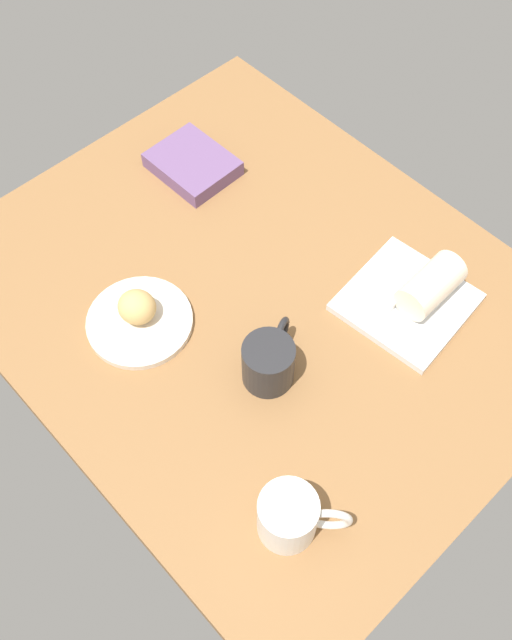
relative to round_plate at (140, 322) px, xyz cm
name	(u,v)px	position (x,y,z in cm)	size (l,w,h in cm)	color
dining_table	(257,301)	(-10.28, -20.34, -2.70)	(110.00, 90.00, 4.00)	olive
round_plate	(140,322)	(0.00, 0.00, 0.00)	(19.81, 19.81, 1.40)	silver
scone_pastry	(137,307)	(0.65, -0.51, 3.79)	(7.17, 6.76, 6.18)	tan
square_plate	(406,302)	(-31.12, -39.53, 0.10)	(21.60, 21.60, 1.60)	white
sauce_cup	(383,300)	(-28.55, -35.40, 2.04)	(4.75, 4.75, 2.11)	silver
breakfast_wrap	(431,286)	(-33.17, -42.83, 4.44)	(7.07, 7.07, 13.02)	beige
book_stack	(193,164)	(23.04, -32.69, 1.06)	(17.57, 14.40, 3.52)	#6B4C7A
coffee_mug	(290,516)	(-45.91, 6.25, 4.45)	(12.41, 11.86, 10.08)	white
second_mug	(269,361)	(-24.09, -10.16, 4.10)	(9.25, 13.55, 9.38)	#262628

